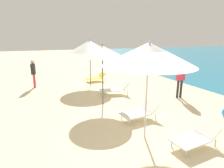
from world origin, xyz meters
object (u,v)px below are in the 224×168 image
(lounger_second_shoreside, at_px, (115,89))
(umbrella_farthest, at_px, (90,47))
(lounger_nearest_shoreside, at_px, (140,112))
(umbrella_second, at_px, (102,52))
(lounger_farthest_shoreside, at_px, (96,77))
(person_walking_near, at_px, (33,71))
(lounger_nearest_inland, at_px, (195,137))
(person_walking_mid, at_px, (181,76))
(umbrella_nearest, at_px, (148,54))

(lounger_second_shoreside, distance_m, umbrella_farthest, 3.09)
(lounger_nearest_shoreside, bearing_deg, umbrella_second, -75.29)
(lounger_farthest_shoreside, xyz_separation_m, person_walking_near, (-3.80, -0.13, 0.70))
(lounger_nearest_inland, height_order, lounger_second_shoreside, lounger_second_shoreside)
(person_walking_near, bearing_deg, umbrella_farthest, 173.06)
(lounger_farthest_shoreside, distance_m, person_walking_near, 3.87)
(umbrella_second, distance_m, person_walking_near, 5.13)
(lounger_nearest_shoreside, xyz_separation_m, lounger_farthest_shoreside, (0.35, 6.19, -0.01))
(person_walking_near, bearing_deg, lounger_nearest_inland, 122.84)
(lounger_nearest_shoreside, relative_size, lounger_farthest_shoreside, 1.09)
(umbrella_second, bearing_deg, person_walking_mid, -9.06)
(umbrella_second, bearing_deg, lounger_nearest_shoreside, -69.96)
(lounger_nearest_shoreside, xyz_separation_m, umbrella_second, (-0.71, 1.93, 2.01))
(umbrella_farthest, height_order, person_walking_near, umbrella_farthest)
(umbrella_second, bearing_deg, lounger_farthest_shoreside, 76.03)
(lounger_farthest_shoreside, bearing_deg, person_walking_mid, 112.79)
(umbrella_farthest, distance_m, lounger_farthest_shoreside, 2.35)
(lounger_second_shoreside, height_order, lounger_farthest_shoreside, lounger_second_shoreside)
(lounger_nearest_inland, bearing_deg, person_walking_near, -67.75)
(lounger_nearest_inland, height_order, umbrella_farthest, umbrella_farthest)
(lounger_second_shoreside, bearing_deg, umbrella_farthest, -63.56)
(umbrella_farthest, bearing_deg, umbrella_nearest, -91.90)
(umbrella_nearest, distance_m, umbrella_farthest, 6.39)
(umbrella_nearest, relative_size, lounger_farthest_shoreside, 2.18)
(lounger_nearest_inland, height_order, umbrella_second, umbrella_second)
(umbrella_farthest, bearing_deg, lounger_nearest_inland, -83.97)
(lounger_farthest_shoreside, height_order, person_walking_near, person_walking_near)
(lounger_nearest_shoreside, relative_size, person_walking_near, 0.87)
(lounger_nearest_shoreside, distance_m, lounger_nearest_inland, 2.10)
(lounger_nearest_inland, relative_size, person_walking_mid, 0.76)
(umbrella_nearest, bearing_deg, lounger_nearest_shoreside, 65.58)
(umbrella_nearest, xyz_separation_m, person_walking_near, (-2.95, 7.17, -1.45))
(umbrella_nearest, height_order, lounger_nearest_inland, umbrella_nearest)
(lounger_nearest_inland, distance_m, person_walking_mid, 4.29)
(person_walking_near, bearing_deg, umbrella_nearest, 119.31)
(lounger_nearest_shoreside, relative_size, umbrella_second, 0.54)
(lounger_nearest_inland, bearing_deg, umbrella_second, -77.01)
(umbrella_nearest, distance_m, lounger_nearest_inland, 2.54)
(lounger_second_shoreside, xyz_separation_m, umbrella_farthest, (-0.65, 2.23, 2.04))
(umbrella_second, height_order, person_walking_mid, umbrella_second)
(umbrella_farthest, xyz_separation_m, lounger_farthest_shoreside, (0.65, 0.91, -2.06))
(lounger_farthest_shoreside, bearing_deg, person_walking_near, -3.77)
(umbrella_nearest, relative_size, person_walking_mid, 1.57)
(person_walking_mid, bearing_deg, lounger_second_shoreside, 70.48)
(lounger_nearest_inland, distance_m, umbrella_second, 4.61)
(lounger_second_shoreside, bearing_deg, umbrella_nearest, 88.30)
(lounger_nearest_inland, xyz_separation_m, lounger_second_shoreside, (-0.12, 5.09, 0.01))
(umbrella_nearest, distance_m, umbrella_second, 3.05)
(umbrella_nearest, relative_size, lounger_second_shoreside, 1.80)
(lounger_nearest_shoreside, bearing_deg, umbrella_nearest, 60.25)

